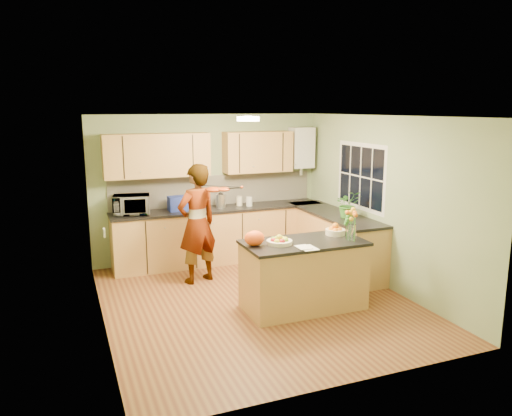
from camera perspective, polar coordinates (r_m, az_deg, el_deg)
name	(u,v)px	position (r m, az deg, el deg)	size (l,w,h in m)	color
floor	(256,302)	(6.95, 0.05, -10.64)	(4.50, 4.50, 0.00)	brown
ceiling	(256,116)	(6.44, 0.06, 10.46)	(4.00, 4.50, 0.02)	white
wall_back	(209,187)	(8.68, -5.44, 2.36)	(4.00, 0.02, 2.50)	gray
wall_front	(348,260)	(4.63, 10.44, -5.84)	(4.00, 0.02, 2.50)	gray
wall_left	(98,225)	(6.15, -17.56, -1.89)	(0.02, 4.50, 2.50)	gray
wall_right	(383,202)	(7.54, 14.34, 0.67)	(0.02, 4.50, 2.50)	gray
back_counter	(220,234)	(8.58, -4.14, -3.04)	(3.64, 0.62, 0.94)	tan
right_counter	(334,241)	(8.24, 8.91, -3.76)	(0.62, 2.24, 0.94)	tan
splashback	(214,190)	(8.70, -4.78, 2.06)	(3.60, 0.02, 0.52)	beige
upper_cabinets	(201,154)	(8.39, -6.35, 6.16)	(3.20, 0.34, 0.70)	tan
boiler	(301,148)	(9.07, 5.21, 6.87)	(0.40, 0.30, 0.86)	silver
window_right	(361,177)	(7.97, 11.88, 3.54)	(0.01, 1.30, 1.05)	silver
light_switch	(104,233)	(5.55, -16.97, -2.71)	(0.02, 0.09, 0.09)	silver
ceiling_lamp	(248,119)	(6.72, -0.90, 10.16)	(0.30, 0.30, 0.07)	#FFEABF
peninsula_island	(303,275)	(6.63, 5.44, -7.59)	(1.58, 0.81, 0.91)	tan
fruit_dish	(279,240)	(6.34, 2.70, -3.72)	(0.33, 0.33, 0.12)	beige
orange_bowl	(335,230)	(6.87, 9.05, -2.51)	(0.27, 0.27, 0.15)	beige
flower_vase	(352,218)	(6.57, 10.95, -1.07)	(0.25, 0.25, 0.46)	silver
orange_bag	(254,238)	(6.25, -0.18, -3.47)	(0.26, 0.22, 0.19)	#FF5315
papers	(308,248)	(6.19, 5.95, -4.53)	(0.19, 0.27, 0.01)	white
violinist	(197,224)	(7.51, -6.74, -1.81)	(0.66, 0.43, 1.80)	#E7A98D
violin	(214,190)	(7.25, -4.86, 2.12)	(0.58, 0.23, 0.12)	#541305
microwave	(132,205)	(8.14, -14.04, 0.36)	(0.56, 0.38, 0.31)	silver
blue_box	(178,204)	(8.28, -8.94, 0.50)	(0.30, 0.22, 0.24)	navy
kettle	(221,200)	(8.46, -4.05, 0.89)	(0.17, 0.17, 0.31)	silver
jar_cream	(239,201)	(8.62, -1.91, 0.80)	(0.10, 0.10, 0.16)	beige
jar_white	(249,201)	(8.58, -0.78, 0.75)	(0.10, 0.10, 0.16)	silver
potted_plant	(348,204)	(7.77, 10.48, 0.43)	(0.38, 0.33, 0.43)	#377828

